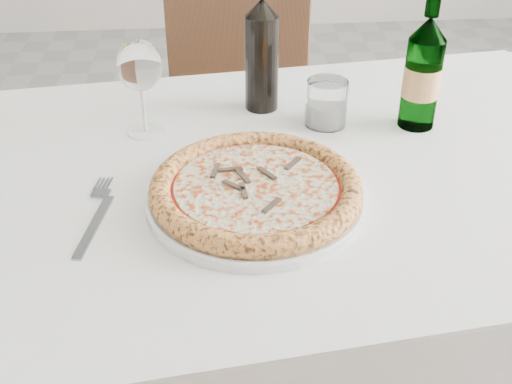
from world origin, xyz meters
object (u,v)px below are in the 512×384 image
tumbler (326,106)px  beer_bottle (423,73)px  chair_far (231,96)px  wine_bottle (262,53)px  dining_table (251,216)px  pizza (256,188)px  plate (256,198)px  wine_glass (140,68)px

tumbler → beer_bottle: 0.18m
chair_far → beer_bottle: 0.78m
beer_bottle → wine_bottle: (-0.27, 0.10, 0.01)m
dining_table → pizza: size_ratio=4.61×
plate → tumbler: size_ratio=3.92×
pizza → wine_glass: bearing=126.1°
dining_table → pizza: bearing=-90.0°
plate → tumbler: 0.29m
pizza → tumbler: tumbler is taller
pizza → wine_glass: 0.31m
plate → tumbler: tumbler is taller
wine_glass → chair_far: bearing=73.9°
chair_far → wine_glass: chair_far is taller
chair_far → wine_glass: 0.74m
chair_far → tumbler: chair_far is taller
pizza → dining_table: bearing=90.0°
dining_table → chair_far: bearing=89.6°
beer_bottle → wine_bottle: wine_bottle is taller
wine_bottle → dining_table: bearing=-99.8°
wine_bottle → tumbler: bearing=-35.8°
wine_bottle → chair_far: bearing=93.7°
dining_table → wine_bottle: bearing=80.2°
plate → wine_glass: bearing=126.1°
chair_far → pizza: chair_far is taller
dining_table → plate: 0.14m
beer_bottle → chair_far: bearing=115.7°
chair_far → tumbler: 0.69m
dining_table → pizza: pizza is taller
chair_far → beer_bottle: bearing=-64.3°
tumbler → wine_bottle: (-0.11, 0.08, 0.07)m
dining_table → chair_far: (0.00, 0.77, -0.13)m
wine_glass → beer_bottle: beer_bottle is taller
plate → beer_bottle: 0.40m
plate → pizza: size_ratio=1.04×
wine_glass → beer_bottle: size_ratio=0.68×
pizza → wine_glass: size_ratio=1.84×
dining_table → wine_glass: size_ratio=8.46×
pizza → tumbler: 0.29m
chair_far → wine_bottle: wine_bottle is taller
plate → wine_bottle: (0.04, 0.33, 0.10)m
dining_table → plate: bearing=-90.0°
dining_table → chair_far: chair_far is taller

